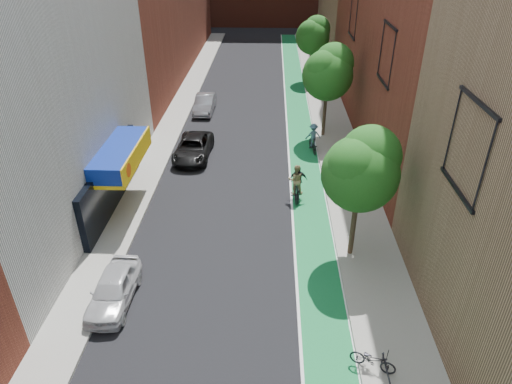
# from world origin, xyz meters

# --- Properties ---
(bike_lane) EXTENTS (2.00, 68.00, 0.01)m
(bike_lane) POSITION_xyz_m (4.00, 26.00, 0.01)
(bike_lane) COLOR #126A2E
(bike_lane) RESTS_ON ground
(sidewalk_left) EXTENTS (2.00, 68.00, 0.15)m
(sidewalk_left) POSITION_xyz_m (-6.00, 26.00, 0.07)
(sidewalk_left) COLOR gray
(sidewalk_left) RESTS_ON ground
(sidewalk_right) EXTENTS (3.00, 68.00, 0.15)m
(sidewalk_right) POSITION_xyz_m (6.50, 26.00, 0.07)
(sidewalk_right) COLOR gray
(sidewalk_right) RESTS_ON ground
(building_left_white) EXTENTS (8.00, 20.00, 12.00)m
(building_left_white) POSITION_xyz_m (-11.00, 14.00, 6.00)
(building_left_white) COLOR silver
(building_left_white) RESTS_ON ground
(tree_near) EXTENTS (3.40, 3.36, 6.42)m
(tree_near) POSITION_xyz_m (5.65, 10.02, 4.66)
(tree_near) COLOR #332619
(tree_near) RESTS_ON ground
(tree_mid) EXTENTS (3.55, 3.53, 6.74)m
(tree_mid) POSITION_xyz_m (5.65, 24.02, 4.89)
(tree_mid) COLOR #332619
(tree_mid) RESTS_ON ground
(tree_far) EXTENTS (3.30, 3.25, 6.21)m
(tree_far) POSITION_xyz_m (5.65, 38.02, 4.50)
(tree_far) COLOR #332619
(tree_far) RESTS_ON ground
(parked_car_white) EXTENTS (1.61, 3.90, 1.32)m
(parked_car_white) POSITION_xyz_m (-4.60, 6.55, 0.66)
(parked_car_white) COLOR silver
(parked_car_white) RESTS_ON ground
(parked_car_black) EXTENTS (2.38, 4.91, 1.35)m
(parked_car_black) POSITION_xyz_m (-3.42, 20.29, 0.67)
(parked_car_black) COLOR black
(parked_car_black) RESTS_ON ground
(parked_car_silver) EXTENTS (1.53, 4.25, 1.39)m
(parked_car_silver) POSITION_xyz_m (-3.78, 28.92, 0.70)
(parked_car_silver) COLOR gray
(parked_car_silver) RESTS_ON ground
(cyclist_lane_near) EXTENTS (0.90, 1.83, 2.15)m
(cyclist_lane_near) POSITION_xyz_m (3.20, 15.02, 0.91)
(cyclist_lane_near) COLOR black
(cyclist_lane_near) RESTS_ON ground
(cyclist_lane_mid) EXTENTS (1.03, 1.62, 2.09)m
(cyclist_lane_mid) POSITION_xyz_m (3.34, 15.09, 0.82)
(cyclist_lane_mid) COLOR black
(cyclist_lane_mid) RESTS_ON ground
(cyclist_lane_far) EXTENTS (1.15, 1.89, 1.99)m
(cyclist_lane_far) POSITION_xyz_m (4.65, 21.49, 0.86)
(cyclist_lane_far) COLOR black
(cyclist_lane_far) RESTS_ON ground
(parked_bike_far) EXTENTS (1.71, 1.14, 0.85)m
(parked_bike_far) POSITION_xyz_m (5.43, 3.45, 0.57)
(parked_bike_far) COLOR black
(parked_bike_far) RESTS_ON sidewalk_right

